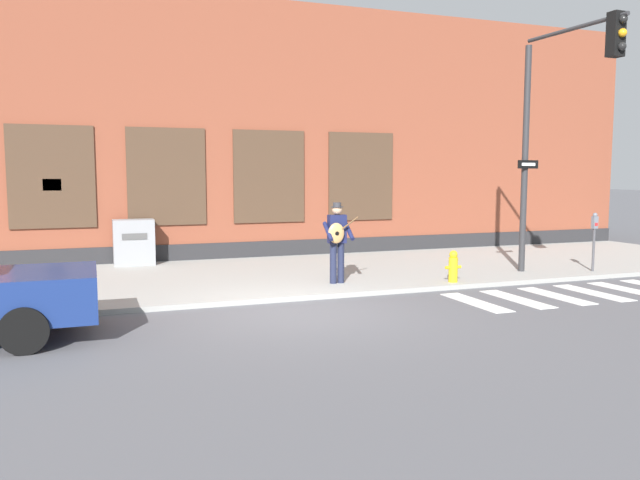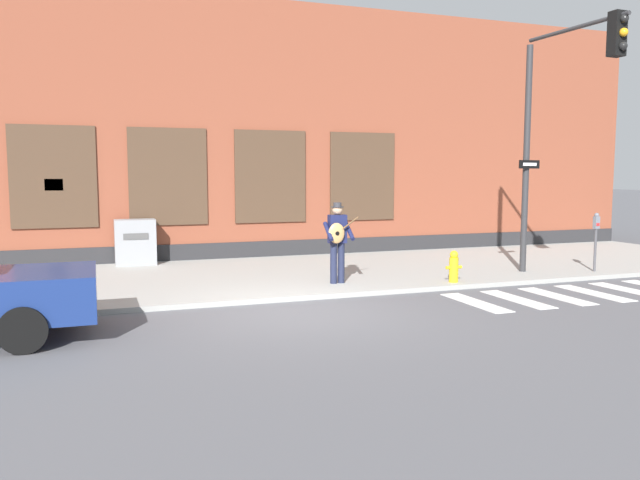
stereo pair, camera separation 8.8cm
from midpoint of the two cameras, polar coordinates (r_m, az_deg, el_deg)
ground_plane at (r=11.20m, az=-1.99°, el=-6.67°), size 160.00×160.00×0.00m
sidewalk at (r=14.93m, az=-6.62°, el=-3.32°), size 28.00×5.97×0.10m
building_backdrop at (r=19.65m, az=-10.10°, el=9.44°), size 28.00×4.06×7.35m
crosswalk at (r=13.88m, az=22.45°, el=-4.63°), size 5.20×1.90×0.01m
busker at (r=13.46m, az=1.79°, el=0.22°), size 0.71×0.53×1.76m
traffic_light at (r=15.21m, az=21.19°, el=11.13°), size 0.60×2.84×5.59m
parking_meter at (r=16.56m, az=24.05°, el=0.59°), size 0.13×0.11×1.44m
utility_box at (r=17.01m, az=-16.39°, el=-0.19°), size 1.03×0.60×1.19m
fire_hydrant at (r=13.99m, az=12.31°, el=-2.40°), size 0.38×0.20×0.70m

